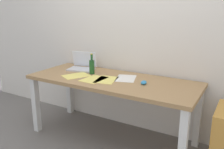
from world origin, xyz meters
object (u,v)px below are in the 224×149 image
at_px(beer_bottle, 92,66).
at_px(desk, 112,86).
at_px(laptop_left, 82,66).
at_px(computer_mouse, 144,82).

bearing_deg(beer_bottle, desk, -11.71).
distance_m(desk, beer_bottle, 0.37).
distance_m(laptop_left, beer_bottle, 0.26).
distance_m(desk, laptop_left, 0.59).
distance_m(beer_bottle, computer_mouse, 0.71).
xyz_separation_m(beer_bottle, computer_mouse, (0.70, -0.06, -0.08)).
height_order(desk, laptop_left, laptop_left).
relative_size(desk, computer_mouse, 19.18).
height_order(laptop_left, computer_mouse, laptop_left).
relative_size(laptop_left, beer_bottle, 1.49).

